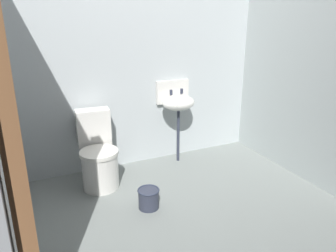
% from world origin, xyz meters
% --- Properties ---
extents(ground_plane, '(3.33, 2.43, 0.08)m').
position_xyz_m(ground_plane, '(0.00, 0.00, -0.04)').
color(ground_plane, slate).
extents(wall_back, '(3.33, 0.10, 2.45)m').
position_xyz_m(wall_back, '(0.00, 1.06, 1.22)').
color(wall_back, '#AFB6B8').
rests_on(wall_back, ground).
extents(wall_right, '(0.10, 2.23, 2.45)m').
position_xyz_m(wall_right, '(1.52, 0.10, 1.22)').
color(wall_right, '#ACB4B3').
rests_on(wall_right, ground).
extents(wooden_door_post, '(0.11, 0.11, 2.45)m').
position_xyz_m(wooden_door_post, '(-1.39, -0.86, 1.22)').
color(wooden_door_post, '#95613B').
rests_on(wooden_door_post, ground).
extents(toilet_near_wall, '(0.43, 0.62, 0.78)m').
position_xyz_m(toilet_near_wall, '(-0.63, 0.66, 0.32)').
color(toilet_near_wall, silver).
rests_on(toilet_near_wall, ground).
extents(sink, '(0.42, 0.34, 0.99)m').
position_xyz_m(sink, '(0.40, 0.85, 0.75)').
color(sink, '#2F3343').
rests_on(sink, ground).
extents(bucket, '(0.21, 0.21, 0.20)m').
position_xyz_m(bucket, '(-0.32, -0.01, 0.10)').
color(bucket, '#2F3343').
rests_on(bucket, ground).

